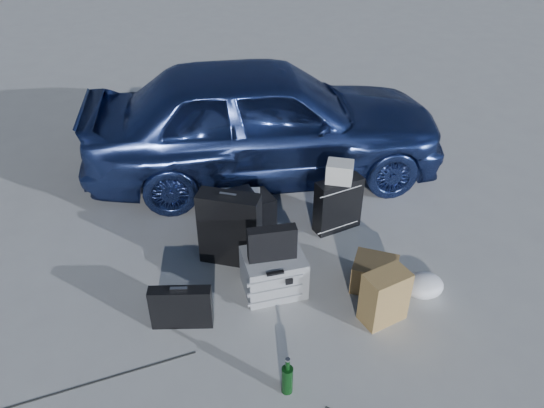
# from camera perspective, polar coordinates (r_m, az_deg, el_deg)

# --- Properties ---
(ground) EXTENTS (60.00, 60.00, 0.00)m
(ground) POSITION_cam_1_polar(r_m,az_deg,el_deg) (4.28, 1.02, -12.93)
(ground) COLOR #A8A9A4
(ground) RESTS_ON ground
(car) EXTENTS (3.96, 1.88, 1.31)m
(car) POSITION_cam_1_polar(r_m,az_deg,el_deg) (5.79, -0.79, 9.05)
(car) COLOR #304488
(car) RESTS_ON ground
(pelican_case) EXTENTS (0.57, 0.50, 0.36)m
(pelican_case) POSITION_cam_1_polar(r_m,az_deg,el_deg) (4.45, 0.17, -7.38)
(pelican_case) COLOR #999B9E
(pelican_case) RESTS_ON ground
(laptop_bag) EXTENTS (0.40, 0.15, 0.29)m
(laptop_bag) POSITION_cam_1_polar(r_m,az_deg,el_deg) (4.22, 0.01, -4.26)
(laptop_bag) COLOR black
(laptop_bag) RESTS_ON pelican_case
(briefcase) EXTENTS (0.48, 0.12, 0.37)m
(briefcase) POSITION_cam_1_polar(r_m,az_deg,el_deg) (4.21, -9.74, -10.91)
(briefcase) COLOR black
(briefcase) RESTS_ON ground
(suitcase_left) EXTENTS (0.57, 0.34, 0.70)m
(suitcase_left) POSITION_cam_1_polar(r_m,az_deg,el_deg) (4.64, -4.56, -2.67)
(suitcase_left) COLOR black
(suitcase_left) RESTS_ON ground
(suitcase_right) EXTENTS (0.48, 0.34, 0.55)m
(suitcase_right) POSITION_cam_1_polar(r_m,az_deg,el_deg) (5.10, 7.11, -0.06)
(suitcase_right) COLOR black
(suitcase_right) RESTS_ON ground
(white_carton) EXTENTS (0.28, 0.25, 0.19)m
(white_carton) POSITION_cam_1_polar(r_m,az_deg,el_deg) (4.90, 7.29, 3.45)
(white_carton) COLOR silver
(white_carton) RESTS_ON suitcase_right
(duffel_bag) EXTENTS (0.74, 0.55, 0.34)m
(duffel_bag) POSITION_cam_1_polar(r_m,az_deg,el_deg) (5.09, -3.56, -1.36)
(duffel_bag) COLOR black
(duffel_bag) RESTS_ON ground
(flat_box_white) EXTENTS (0.38, 0.29, 0.07)m
(flat_box_white) POSITION_cam_1_polar(r_m,az_deg,el_deg) (4.98, -3.47, 0.58)
(flat_box_white) COLOR silver
(flat_box_white) RESTS_ON duffel_bag
(flat_box_black) EXTENTS (0.31, 0.27, 0.06)m
(flat_box_black) POSITION_cam_1_polar(r_m,az_deg,el_deg) (4.93, -3.58, 1.07)
(flat_box_black) COLOR black
(flat_box_black) RESTS_ON flat_box_white
(kraft_bag) EXTENTS (0.40, 0.34, 0.46)m
(kraft_bag) POSITION_cam_1_polar(r_m,az_deg,el_deg) (4.26, 12.02, -9.75)
(kraft_bag) COLOR #A07945
(kraft_bag) RESTS_ON ground
(cardboard_box) EXTENTS (0.44, 0.42, 0.27)m
(cardboard_box) POSITION_cam_1_polar(r_m,az_deg,el_deg) (4.58, 10.96, -7.41)
(cardboard_box) COLOR olive
(cardboard_box) RESTS_ON ground
(plastic_bag) EXTENTS (0.36, 0.32, 0.18)m
(plastic_bag) POSITION_cam_1_polar(r_m,az_deg,el_deg) (4.64, 15.99, -8.40)
(plastic_bag) COLOR white
(plastic_bag) RESTS_ON ground
(green_bottle) EXTENTS (0.09, 0.09, 0.32)m
(green_bottle) POSITION_cam_1_polar(r_m,az_deg,el_deg) (3.77, 1.65, -17.99)
(green_bottle) COLOR black
(green_bottle) RESTS_ON ground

